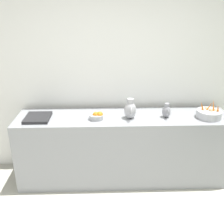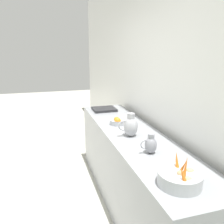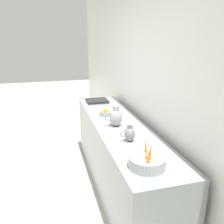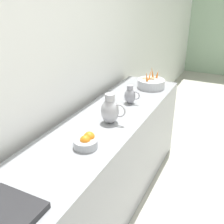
# 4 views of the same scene
# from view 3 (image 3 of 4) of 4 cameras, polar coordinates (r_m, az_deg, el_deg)

# --- Properties ---
(tile_wall_left) EXTENTS (0.10, 9.44, 3.00)m
(tile_wall_left) POSITION_cam_3_polar(r_m,az_deg,el_deg) (2.54, 14.27, 7.02)
(tile_wall_left) COLOR white
(tile_wall_left) RESTS_ON ground_plane
(prep_counter) EXTENTS (0.61, 2.71, 0.91)m
(prep_counter) POSITION_cam_3_polar(r_m,az_deg,el_deg) (3.16, 1.58, -10.45)
(prep_counter) COLOR gray
(prep_counter) RESTS_ON ground_plane
(vegetable_colander) EXTENTS (0.30, 0.30, 0.23)m
(vegetable_colander) POSITION_cam_3_polar(r_m,az_deg,el_deg) (2.03, 8.32, -11.56)
(vegetable_colander) COLOR #ADAFB5
(vegetable_colander) RESTS_ON prep_counter
(orange_bowl) EXTENTS (0.17, 0.17, 0.10)m
(orange_bowl) POSITION_cam_3_polar(r_m,az_deg,el_deg) (3.25, -1.46, -0.18)
(orange_bowl) COLOR #9EA0A5
(orange_bowl) RESTS_ON prep_counter
(metal_pitcher_tall) EXTENTS (0.21, 0.15, 0.25)m
(metal_pitcher_tall) POSITION_cam_3_polar(r_m,az_deg,el_deg) (2.86, 0.88, -1.18)
(metal_pitcher_tall) COLOR #A3A3A8
(metal_pitcher_tall) RESTS_ON prep_counter
(metal_pitcher_short) EXTENTS (0.15, 0.11, 0.18)m
(metal_pitcher_short) POSITION_cam_3_polar(r_m,az_deg,el_deg) (2.47, 4.19, -5.14)
(metal_pitcher_short) COLOR gray
(metal_pitcher_short) RESTS_ON prep_counter
(counter_sink_basin) EXTENTS (0.34, 0.30, 0.04)m
(counter_sink_basin) POSITION_cam_3_polar(r_m,az_deg,el_deg) (3.94, -3.58, 2.67)
(counter_sink_basin) COLOR #232326
(counter_sink_basin) RESTS_ON prep_counter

